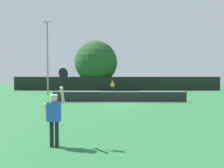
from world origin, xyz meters
The scene contains 11 objects.
ground_plane centered at (0.00, 0.00, 0.00)m, with size 120.00×120.00×0.00m, color #2D723D.
tennis_net centered at (0.00, 0.00, 0.51)m, with size 11.87×0.08×1.07m.
perimeter_fence centered at (0.00, 15.01, 1.19)m, with size 35.70×0.12×2.37m, color black.
player_serving centered at (-2.36, -10.26, 1.07)m, with size 0.68×0.39×2.46m.
player_receiving centered at (-0.67, 11.14, 1.04)m, with size 0.57×0.25×1.68m.
tennis_ball centered at (-2.49, -0.89, 0.03)m, with size 0.07×0.07×0.07m, color #CCE033.
light_pole centered at (-8.70, 6.27, 5.23)m, with size 1.18×0.28×9.31m.
large_tree centered at (-3.83, 18.01, 5.13)m, with size 8.04×8.04×9.16m.
parked_car_near centered at (-8.55, 21.74, 0.78)m, with size 2.48×4.43×1.69m.
parked_car_mid centered at (-2.51, 21.13, 0.78)m, with size 2.20×4.33×1.69m.
parked_car_far centered at (6.18, 20.94, 0.78)m, with size 2.20×4.33×1.69m.
Camera 1 is at (-0.55, -15.67, 2.12)m, focal length 28.45 mm.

